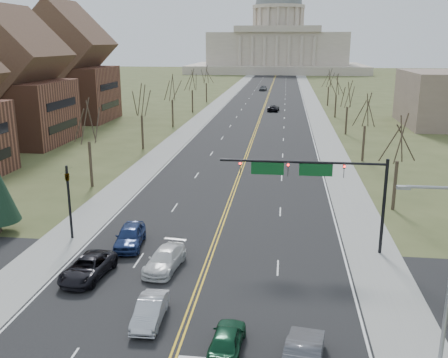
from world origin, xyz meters
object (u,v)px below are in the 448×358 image
(car_far_nb, at_px, (273,108))
(car_nb_inner_lead, at_px, (227,339))
(street_light, at_px, (446,267))
(car_nb_outer_lead, at_px, (303,356))
(car_sb_inner_lead, at_px, (150,311))
(car_sb_outer_lead, at_px, (88,268))
(car_far_sb, at_px, (263,88))
(signal_left, at_px, (69,194))
(car_sb_inner_second, at_px, (165,259))
(car_sb_outer_second, at_px, (130,236))
(signal_mast, at_px, (315,176))

(car_far_nb, bearing_deg, car_nb_inner_lead, 96.43)
(street_light, relative_size, car_nb_outer_lead, 1.84)
(car_sb_inner_lead, bearing_deg, street_light, -9.97)
(street_light, xyz_separation_m, car_sb_outer_lead, (-20.28, 6.98, -4.51))
(street_light, relative_size, car_far_sb, 1.85)
(car_far_sb, bearing_deg, street_light, -76.57)
(car_nb_outer_lead, height_order, car_sb_outer_lead, car_nb_outer_lead)
(car_nb_outer_lead, xyz_separation_m, car_sb_inner_lead, (-8.38, 3.36, -0.14))
(signal_left, distance_m, car_sb_inner_second, 10.31)
(car_sb_inner_lead, bearing_deg, car_sb_inner_second, 95.03)
(car_nb_inner_lead, distance_m, car_sb_outer_second, 15.39)
(car_sb_outer_lead, xyz_separation_m, car_far_nb, (9.99, 85.35, -0.02))
(car_far_nb, xyz_separation_m, car_far_sb, (-4.69, 49.68, 0.16))
(signal_mast, height_order, car_nb_outer_lead, signal_mast)
(signal_mast, xyz_separation_m, car_nb_outer_lead, (-1.05, -14.69, -4.94))
(car_sb_outer_lead, relative_size, car_far_sb, 1.03)
(signal_mast, height_order, car_sb_inner_lead, signal_mast)
(car_far_nb, bearing_deg, signal_mast, 99.96)
(car_sb_outer_lead, xyz_separation_m, car_sb_inner_second, (4.77, 1.92, 0.00))
(car_nb_inner_lead, height_order, car_nb_outer_lead, car_nb_outer_lead)
(signal_mast, xyz_separation_m, street_light, (5.29, -13.50, -0.54))
(signal_mast, relative_size, street_light, 1.34)
(car_sb_outer_second, bearing_deg, car_far_nb, 76.76)
(car_nb_inner_lead, xyz_separation_m, car_sb_inner_second, (-5.37, 8.92, 0.03))
(car_sb_outer_second, bearing_deg, car_sb_inner_second, -51.77)
(street_light, height_order, car_sb_inner_second, street_light)
(car_sb_inner_second, relative_size, car_far_nb, 0.99)
(car_nb_inner_lead, xyz_separation_m, car_far_sb, (-4.85, 142.03, 0.16))
(signal_mast, height_order, car_far_nb, signal_mast)
(car_sb_inner_second, relative_size, car_sb_outer_second, 0.99)
(car_sb_inner_second, relative_size, car_far_sb, 0.99)
(street_light, relative_size, car_far_nb, 1.86)
(car_sb_inner_lead, xyz_separation_m, car_sb_outer_lead, (-5.56, 4.82, 0.03))
(signal_mast, relative_size, car_sb_inner_lead, 2.97)
(car_nb_outer_lead, bearing_deg, car_far_nb, -80.01)
(car_nb_outer_lead, xyz_separation_m, car_far_sb, (-8.65, 143.20, 0.02))
(car_nb_inner_lead, relative_size, car_sb_inner_second, 0.81)
(signal_mast, height_order, street_light, street_light)
(car_sb_inner_lead, relative_size, car_sb_outer_lead, 0.81)
(car_nb_outer_lead, bearing_deg, signal_left, -31.82)
(signal_left, bearing_deg, car_sb_inner_second, -27.79)
(car_sb_inner_second, xyz_separation_m, car_far_sb, (0.52, 133.11, 0.13))
(car_nb_outer_lead, height_order, car_far_nb, car_nb_outer_lead)
(car_nb_outer_lead, distance_m, car_sb_inner_lead, 9.03)
(signal_left, xyz_separation_m, car_sb_outer_second, (5.13, -1.02, -2.87))
(car_sb_inner_second, bearing_deg, signal_mast, 30.91)
(car_nb_inner_lead, height_order, car_far_sb, car_far_sb)
(car_nb_outer_lead, relative_size, car_far_nb, 1.01)
(car_sb_inner_second, height_order, car_far_nb, car_sb_inner_second)
(car_sb_inner_second, distance_m, car_far_nb, 83.59)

